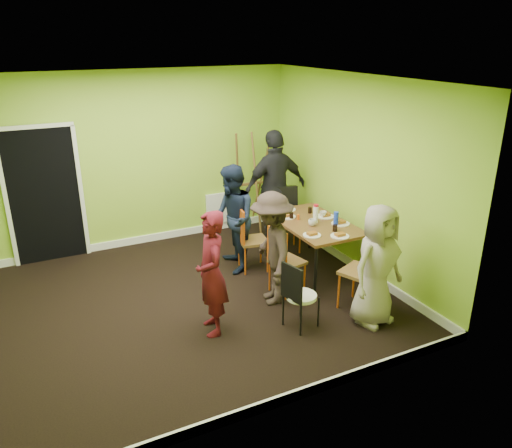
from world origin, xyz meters
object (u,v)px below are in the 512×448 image
Objects in this scene: chair_front_end at (368,267)px; person_front_end at (377,265)px; person_back_end at (275,188)px; chair_back_end at (285,205)px; easel at (252,181)px; dining_table at (313,225)px; thermos at (316,214)px; person_left_near at (272,249)px; chair_left_near at (283,257)px; blue_bottle at (336,219)px; orange_bottle at (298,217)px; chair_bentwood at (298,293)px; person_left_far at (232,219)px; chair_left_far at (248,235)px; person_standing at (212,274)px.

person_front_end is (-0.09, -0.26, 0.15)m from chair_front_end.
person_back_end is 2.71m from person_front_end.
chair_back_end is 0.53× the size of person_back_end.
easel reaches higher than chair_front_end.
dining_table is at bearing 101.25° from chair_back_end.
thermos is 0.16× the size of person_left_near.
blue_bottle is at bearing 89.94° from chair_left_near.
chair_left_near is 12.16× the size of orange_bottle.
chair_back_end is 2.50m from person_front_end.
thermos reaches higher than chair_bentwood.
easel is 1.19× the size of person_left_near.
person_left_far is 1.09m from person_left_near.
person_left_near reaches higher than chair_front_end.
person_back_end reaches higher than chair_left_far.
chair_bentwood is at bearing 64.24° from person_back_end.
person_standing is at bearing -126.97° from chair_bentwood.
thermos is (0.04, 1.27, 0.27)m from chair_front_end.
thermos is at bearing -87.55° from easel.
person_back_end is (-0.07, 0.21, 0.24)m from chair_back_end.
chair_front_end is at bearing 35.63° from chair_left_far.
thermos is at bearing 72.83° from chair_left_far.
easel is at bearing 174.82° from person_left_near.
easel is at bearing 149.48° from chair_bentwood.
person_front_end is (-0.17, -2.49, 0.04)m from chair_back_end.
person_standing reaches higher than blue_bottle.
chair_bentwood is 3.33m from easel.
thermos is 0.28m from orange_bottle.
person_left_near is at bearing 117.12° from person_standing.
chair_left_far is 0.97× the size of chair_back_end.
person_back_end is at bearing 91.28° from thermos.
blue_bottle is 2.53× the size of orange_bottle.
chair_left_far reaches higher than blue_bottle.
dining_table is 7.56× the size of blue_bottle.
blue_bottle is 0.13× the size of person_left_near.
chair_front_end is 1.95m from person_standing.
person_left_far reaches higher than chair_front_end.
thermos is 1.17m from person_back_end.
person_standing is 1.65m from person_left_far.
dining_table is at bearing 65.73° from chair_front_end.
person_left_near reaches higher than chair_left_near.
person_back_end is (-0.22, 1.40, 0.10)m from blue_bottle.
easel is 0.93× the size of person_back_end.
person_left_far is at bearing 148.60° from blue_bottle.
chair_front_end is 2.46m from person_back_end.
chair_bentwood is 1.72m from orange_bottle.
person_back_end reaches higher than person_front_end.
easel is 2.63m from person_left_near.
chair_left_near is at bearing 61.84° from person_back_end.
person_left_far reaches higher than blue_bottle.
person_front_end is (0.75, -1.96, 0.20)m from chair_left_far.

